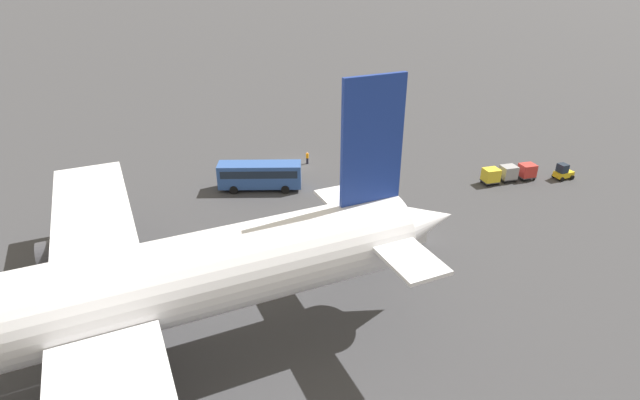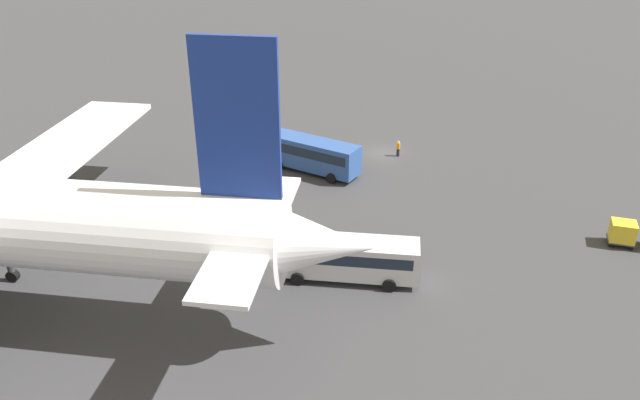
{
  "view_description": "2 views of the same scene",
  "coord_description": "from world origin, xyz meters",
  "px_view_note": "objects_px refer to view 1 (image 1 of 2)",
  "views": [
    {
      "loc": [
        8.79,
        63.97,
        26.5
      ],
      "look_at": [
        -0.02,
        18.18,
        3.27
      ],
      "focal_mm": 28.0,
      "sensor_mm": 36.0,
      "label": 1
    },
    {
      "loc": [
        -16.95,
        60.69,
        26.31
      ],
      "look_at": [
        -0.11,
        18.74,
        3.19
      ],
      "focal_mm": 35.0,
      "sensor_mm": 36.0,
      "label": 2
    }
  ],
  "objects_px": {
    "shuttle_bus_far": "(374,236)",
    "worker_person": "(307,158)",
    "airplane": "(68,308)",
    "cargo_cart_red": "(527,171)",
    "cargo_cart_yellow": "(491,175)",
    "shuttle_bus_near": "(260,174)",
    "baggage_tug": "(563,172)",
    "cargo_cart_grey": "(508,172)"
  },
  "relations": [
    {
      "from": "airplane",
      "to": "cargo_cart_yellow",
      "type": "xyz_separation_m",
      "value": [
        -42.56,
        -26.32,
        -6.1
      ]
    },
    {
      "from": "shuttle_bus_far",
      "to": "worker_person",
      "type": "xyz_separation_m",
      "value": [
        2.52,
        -23.87,
        -1.02
      ]
    },
    {
      "from": "cargo_cart_red",
      "to": "shuttle_bus_far",
      "type": "bearing_deg",
      "value": 28.43
    },
    {
      "from": "cargo_cart_red",
      "to": "cargo_cart_grey",
      "type": "relative_size",
      "value": 1.0
    },
    {
      "from": "airplane",
      "to": "shuttle_bus_far",
      "type": "height_order",
      "value": "airplane"
    },
    {
      "from": "airplane",
      "to": "worker_person",
      "type": "height_order",
      "value": "airplane"
    },
    {
      "from": "cargo_cart_grey",
      "to": "worker_person",
      "type": "bearing_deg",
      "value": -23.65
    },
    {
      "from": "shuttle_bus_near",
      "to": "cargo_cart_yellow",
      "type": "bearing_deg",
      "value": -178.2
    },
    {
      "from": "worker_person",
      "to": "cargo_cart_grey",
      "type": "xyz_separation_m",
      "value": [
        -24.37,
        10.67,
        0.32
      ]
    },
    {
      "from": "airplane",
      "to": "shuttle_bus_far",
      "type": "relative_size",
      "value": 5.13
    },
    {
      "from": "cargo_cart_red",
      "to": "cargo_cart_yellow",
      "type": "distance_m",
      "value": 5.37
    },
    {
      "from": "cargo_cart_red",
      "to": "cargo_cart_yellow",
      "type": "bearing_deg",
      "value": 5.33
    },
    {
      "from": "shuttle_bus_far",
      "to": "cargo_cart_yellow",
      "type": "distance_m",
      "value": 23.05
    },
    {
      "from": "cargo_cart_grey",
      "to": "cargo_cart_yellow",
      "type": "xyz_separation_m",
      "value": [
        2.67,
        0.42,
        0.0
      ]
    },
    {
      "from": "airplane",
      "to": "cargo_cart_red",
      "type": "bearing_deg",
      "value": -164.32
    },
    {
      "from": "shuttle_bus_near",
      "to": "shuttle_bus_far",
      "type": "xyz_separation_m",
      "value": [
        -9.64,
        16.8,
        -0.13
      ]
    },
    {
      "from": "shuttle_bus_far",
      "to": "cargo_cart_grey",
      "type": "xyz_separation_m",
      "value": [
        -21.85,
        -13.2,
        -0.7
      ]
    },
    {
      "from": "shuttle_bus_far",
      "to": "cargo_cart_grey",
      "type": "bearing_deg",
      "value": -163.45
    },
    {
      "from": "baggage_tug",
      "to": "cargo_cart_red",
      "type": "xyz_separation_m",
      "value": [
        4.68,
        -0.8,
        0.25
      ]
    },
    {
      "from": "shuttle_bus_near",
      "to": "cargo_cart_yellow",
      "type": "height_order",
      "value": "shuttle_bus_near"
    },
    {
      "from": "airplane",
      "to": "cargo_cart_yellow",
      "type": "distance_m",
      "value": 50.41
    },
    {
      "from": "shuttle_bus_near",
      "to": "cargo_cart_grey",
      "type": "bearing_deg",
      "value": -176.78
    },
    {
      "from": "shuttle_bus_near",
      "to": "worker_person",
      "type": "distance_m",
      "value": 10.1
    },
    {
      "from": "worker_person",
      "to": "cargo_cart_red",
      "type": "distance_m",
      "value": 29.05
    },
    {
      "from": "shuttle_bus_far",
      "to": "cargo_cart_red",
      "type": "xyz_separation_m",
      "value": [
        -24.52,
        -13.28,
        -0.7
      ]
    },
    {
      "from": "airplane",
      "to": "cargo_cart_grey",
      "type": "xyz_separation_m",
      "value": [
        -45.23,
        -26.74,
        -6.1
      ]
    },
    {
      "from": "shuttle_bus_near",
      "to": "cargo_cart_grey",
      "type": "distance_m",
      "value": 31.7
    },
    {
      "from": "cargo_cart_yellow",
      "to": "airplane",
      "type": "bearing_deg",
      "value": 31.73
    },
    {
      "from": "worker_person",
      "to": "cargo_cart_grey",
      "type": "bearing_deg",
      "value": 156.35
    },
    {
      "from": "shuttle_bus_far",
      "to": "baggage_tug",
      "type": "distance_m",
      "value": 31.77
    },
    {
      "from": "airplane",
      "to": "cargo_cart_yellow",
      "type": "relative_size",
      "value": 26.69
    },
    {
      "from": "shuttle_bus_near",
      "to": "cargo_cart_red",
      "type": "xyz_separation_m",
      "value": [
        -34.16,
        3.52,
        -0.83
      ]
    },
    {
      "from": "cargo_cart_red",
      "to": "cargo_cart_grey",
      "type": "bearing_deg",
      "value": 1.62
    },
    {
      "from": "cargo_cart_red",
      "to": "cargo_cart_yellow",
      "type": "xyz_separation_m",
      "value": [
        5.35,
        0.5,
        0.0
      ]
    },
    {
      "from": "airplane",
      "to": "cargo_cart_grey",
      "type": "bearing_deg",
      "value": -162.97
    },
    {
      "from": "cargo_cart_yellow",
      "to": "shuttle_bus_near",
      "type": "bearing_deg",
      "value": -7.94
    },
    {
      "from": "airplane",
      "to": "baggage_tug",
      "type": "height_order",
      "value": "airplane"
    },
    {
      "from": "shuttle_bus_far",
      "to": "baggage_tug",
      "type": "xyz_separation_m",
      "value": [
        -29.2,
        -12.48,
        -0.95
      ]
    },
    {
      "from": "airplane",
      "to": "shuttle_bus_near",
      "type": "height_order",
      "value": "airplane"
    },
    {
      "from": "cargo_cart_grey",
      "to": "airplane",
      "type": "bearing_deg",
      "value": 30.59
    },
    {
      "from": "baggage_tug",
      "to": "cargo_cart_yellow",
      "type": "xyz_separation_m",
      "value": [
        10.03,
        -0.3,
        0.25
      ]
    },
    {
      "from": "airplane",
      "to": "cargo_cart_red",
      "type": "distance_m",
      "value": 55.24
    }
  ]
}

